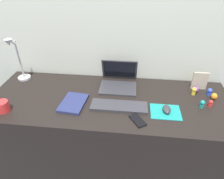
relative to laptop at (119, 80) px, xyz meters
The scene contains 18 objects.
ground_plane 0.82m from the laptop, 104.48° to the right, with size 6.00×6.00×0.00m, color #474C56.
back_wall 0.18m from the laptop, 107.31° to the left, with size 3.07×0.05×1.57m, color beige.
desk 0.48m from the laptop, 104.48° to the right, with size 1.87×0.70×0.74m, color black.
laptop is the anchor object (origin of this frame).
keyboard 0.31m from the laptop, 84.63° to the right, with size 0.41×0.13×0.02m, color #333338.
mousepad 0.48m from the laptop, 41.94° to the right, with size 0.21×0.17×0.00m, color teal.
mouse 0.48m from the laptop, 40.83° to the right, with size 0.06×0.10×0.03m, color #333338.
cell_phone 0.47m from the laptop, 69.45° to the right, with size 0.06×0.13×0.01m, color black.
desk_lamp 0.86m from the laptop, behind, with size 0.11×0.16×0.40m.
notebook_pad 0.44m from the laptop, 135.75° to the right, with size 0.17×0.24×0.02m, color navy.
picture_frame 0.66m from the laptop, ahead, with size 0.12×0.02×0.15m, color #B2A58C.
coffee_mug 0.89m from the laptop, 150.75° to the right, with size 0.08×0.08×0.08m, color red.
toy_figurine_red 0.72m from the laptop, 17.76° to the right, with size 0.03×0.03×0.05m.
toy_figurine_yellow 0.61m from the laptop, ahead, with size 0.03×0.03×0.06m.
toy_figurine_purple 0.63m from the laptop, ahead, with size 0.04×0.04×0.05m, color purple.
toy_figurine_teal 0.67m from the laptop, 21.03° to the right, with size 0.03×0.03×0.06m.
toy_figurine_blue 0.73m from the laptop, ahead, with size 0.04×0.04×0.06m.
toy_figurine_orange 0.75m from the laptop, ahead, with size 0.05×0.05×0.05m, color orange.
Camera 1 is at (0.16, -1.23, 1.65)m, focal length 32.08 mm.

